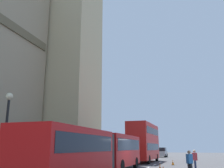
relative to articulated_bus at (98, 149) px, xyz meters
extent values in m
cube|color=silver|center=(7.77, -1.99, -1.74)|extent=(2.20, 0.16, 0.01)
cube|color=silver|center=(12.37, -1.99, -1.74)|extent=(2.20, 0.16, 0.01)
cube|color=silver|center=(16.97, -1.99, -1.74)|extent=(2.20, 0.16, 0.01)
cube|color=#C6B284|center=(20.36, 14.01, 23.70)|extent=(9.49, 9.49, 50.89)
cube|color=red|center=(4.28, 0.01, -0.10)|extent=(7.67, 2.50, 2.50)
cube|color=#1E232D|center=(4.28, 0.01, 0.35)|extent=(7.06, 2.54, 0.90)
cube|color=red|center=(-4.29, 0.01, -0.10)|extent=(7.67, 2.50, 2.50)
cube|color=#1E232D|center=(-4.29, 0.01, 0.35)|extent=(7.06, 2.54, 0.90)
cylinder|color=#3F3F3F|center=(0.00, 0.01, -0.10)|extent=(2.38, 2.38, 2.25)
cylinder|color=black|center=(6.73, -1.12, -1.25)|extent=(1.00, 0.30, 1.00)
cylinder|color=black|center=(1.98, -1.12, -1.25)|extent=(1.00, 0.30, 1.00)
cube|color=red|center=(16.72, 0.01, -0.15)|extent=(9.99, 2.50, 2.40)
cube|color=black|center=(16.72, 0.01, 0.20)|extent=(8.99, 2.54, 0.84)
cube|color=red|center=(16.72, 0.01, 2.10)|extent=(9.79, 2.50, 2.10)
cube|color=black|center=(16.72, 0.01, 2.20)|extent=(8.99, 2.54, 0.84)
cylinder|color=black|center=(19.91, -1.12, -1.25)|extent=(1.00, 0.30, 1.00)
cylinder|color=black|center=(13.52, -1.12, -1.25)|extent=(1.00, 0.30, 1.00)
cube|color=gray|center=(35.69, 0.22, -1.05)|extent=(4.40, 1.80, 0.90)
cube|color=black|center=(35.49, 0.22, -0.25)|extent=(2.46, 1.66, 0.70)
cylinder|color=black|center=(37.10, -0.59, -1.43)|extent=(0.64, 0.30, 0.64)
cylinder|color=black|center=(34.28, -0.59, -1.43)|extent=(0.64, 0.30, 0.64)
cone|color=orange|center=(5.39, -3.54, -1.44)|extent=(0.28, 0.28, 0.55)
cylinder|color=white|center=(5.39, -3.54, -1.41)|extent=(0.17, 0.17, 0.08)
cube|color=black|center=(12.44, -3.98, -1.73)|extent=(0.36, 0.36, 0.03)
cone|color=orange|center=(12.44, -3.98, -1.44)|extent=(0.28, 0.28, 0.55)
cylinder|color=white|center=(12.44, -3.98, -1.41)|extent=(0.17, 0.17, 0.08)
cylinder|color=black|center=(-4.05, 4.51, 0.65)|extent=(0.16, 0.16, 4.80)
sphere|color=beige|center=(-4.05, 4.51, 3.30)|extent=(0.44, 0.44, 0.44)
cube|color=#3372B2|center=(0.97, -6.10, -0.59)|extent=(0.46, 0.44, 0.60)
sphere|color=#936B4C|center=(0.97, -6.10, -0.17)|extent=(0.22, 0.22, 0.22)
cylinder|color=#262D4C|center=(5.38, -6.39, -1.32)|extent=(0.16, 0.16, 0.86)
cylinder|color=#262D4C|center=(5.18, -6.39, -1.32)|extent=(0.16, 0.16, 0.86)
cube|color=#BF383F|center=(5.28, -6.39, -0.59)|extent=(0.25, 0.41, 0.60)
sphere|color=tan|center=(5.28, -6.39, -0.17)|extent=(0.22, 0.22, 0.22)
camera|label=1|loc=(-16.79, -6.64, 0.14)|focal=39.97mm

